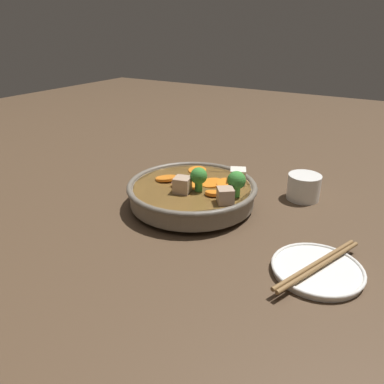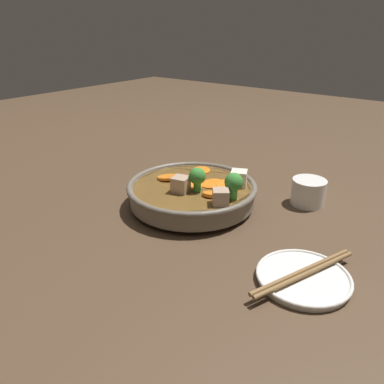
{
  "view_description": "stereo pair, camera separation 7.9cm",
  "coord_description": "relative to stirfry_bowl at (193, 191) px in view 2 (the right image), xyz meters",
  "views": [
    {
      "loc": [
        0.61,
        0.37,
        0.36
      ],
      "look_at": [
        0.0,
        0.0,
        0.03
      ],
      "focal_mm": 35.0,
      "sensor_mm": 36.0,
      "label": 1
    },
    {
      "loc": [
        0.57,
        0.44,
        0.36
      ],
      "look_at": [
        0.0,
        0.0,
        0.03
      ],
      "focal_mm": 35.0,
      "sensor_mm": 36.0,
      "label": 2
    }
  ],
  "objects": [
    {
      "name": "ground_plane",
      "position": [
        0.0,
        -0.0,
        -0.03
      ],
      "size": [
        3.0,
        3.0,
        0.0
      ],
      "primitive_type": "plane",
      "color": "#4C3826"
    },
    {
      "name": "stirfry_bowl",
      "position": [
        0.0,
        0.0,
        0.0
      ],
      "size": [
        0.27,
        0.27,
        0.1
      ],
      "color": "slate",
      "rests_on": "ground_plane"
    },
    {
      "name": "side_saucer",
      "position": [
        0.1,
        0.29,
        -0.03
      ],
      "size": [
        0.14,
        0.14,
        0.01
      ],
      "color": "white",
      "rests_on": "ground_plane"
    },
    {
      "name": "tea_cup",
      "position": [
        -0.16,
        0.19,
        -0.01
      ],
      "size": [
        0.07,
        0.07,
        0.06
      ],
      "color": "white",
      "rests_on": "ground_plane"
    },
    {
      "name": "chopsticks_pair",
      "position": [
        0.1,
        0.29,
        -0.02
      ],
      "size": [
        0.2,
        0.09,
        0.01
      ],
      "color": "olive",
      "rests_on": "side_saucer"
    }
  ]
}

